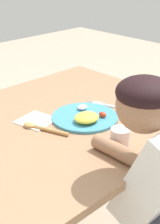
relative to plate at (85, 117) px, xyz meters
The scene contains 7 objects.
dining_table 0.17m from the plate, 123.99° to the left, with size 1.09×0.93×0.75m.
plate is the anchor object (origin of this frame).
fork 0.17m from the plate, ahead, with size 0.09×0.22×0.01m.
spoon 0.20m from the plate, 161.44° to the left, with size 0.09×0.20×0.02m.
drinking_cup 0.25m from the plate, 106.11° to the right, with size 0.07×0.07×0.08m, color silver.
person 0.49m from the plate, 105.79° to the right, with size 0.18×0.40×1.06m.
napkin 0.20m from the plate, 139.40° to the left, with size 0.14×0.14×0.00m, color white.
Camera 1 is at (-0.84, -0.97, 1.38)m, focal length 54.51 mm.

